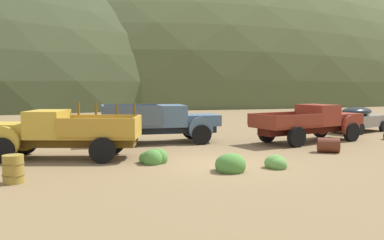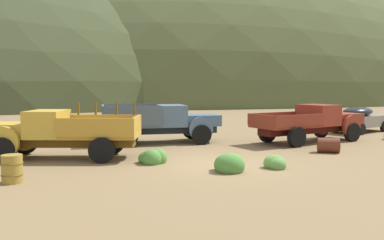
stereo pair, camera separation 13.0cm
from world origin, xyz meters
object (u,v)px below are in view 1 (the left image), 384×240
Objects in this scene: car_primer_gray at (360,119)px; oil_drum_spare at (13,169)px; oil_drum_by_truck at (328,145)px; truck_faded_yellow at (51,133)px; truck_chalk_blue at (168,122)px; truck_rust_red at (316,122)px.

oil_drum_spare is (-19.32, -7.62, -0.40)m from car_primer_gray.
oil_drum_by_truck is at bearing 7.29° from oil_drum_spare.
truck_faded_yellow is at bearing 171.22° from car_primer_gray.
truck_chalk_blue is 7.21× the size of oil_drum_spare.
truck_faded_yellow reaches higher than truck_chalk_blue.
car_primer_gray is 5.91× the size of oil_drum_spare.
truck_chalk_blue is (5.65, 2.93, 0.02)m from truck_faded_yellow.
truck_rust_red reaches higher than oil_drum_by_truck.
truck_chalk_blue reaches higher than truck_rust_red.
truck_chalk_blue is 0.91× the size of truck_rust_red.
oil_drum_by_truck is at bearing -159.28° from car_primer_gray.
truck_chalk_blue is at bearing 163.09° from car_primer_gray.
truck_rust_red is at bearing 61.83° from oil_drum_by_truck.
oil_drum_by_truck is (5.54, -5.36, -0.70)m from truck_chalk_blue.
truck_faded_yellow is at bearing 167.74° from oil_drum_by_truck.
oil_drum_spare is 12.40m from oil_drum_by_truck.
truck_chalk_blue is 7.74m from oil_drum_by_truck.
oil_drum_spare is 0.76× the size of oil_drum_by_truck.
truck_rust_red is at bearing -156.68° from truck_faded_yellow.
truck_faded_yellow is 18.57m from car_primer_gray.
truck_faded_yellow reaches higher than oil_drum_spare.
truck_faded_yellow is 1.05× the size of truck_chalk_blue.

